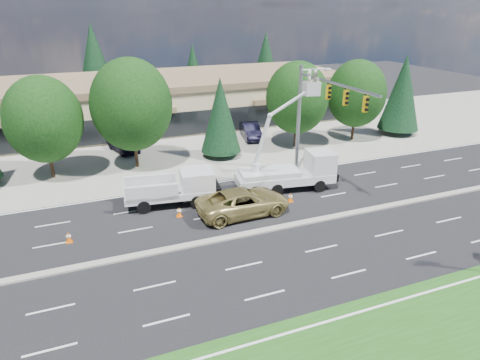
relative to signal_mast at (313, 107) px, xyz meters
name	(u,v)px	position (x,y,z in m)	size (l,w,h in m)	color
ground	(225,239)	(-10.03, -7.04, -6.06)	(140.00, 140.00, 0.00)	black
concrete_apron	(159,147)	(-10.03, 12.96, -6.05)	(140.00, 22.00, 0.01)	gray
road_median	(225,238)	(-10.03, -7.04, -6.00)	(120.00, 0.55, 0.12)	gray
strip_mall	(141,101)	(-10.03, 22.93, -3.23)	(50.40, 15.40, 5.50)	tan
tree_front_c	(44,120)	(-20.03, 7.96, -1.07)	(6.14, 6.14, 8.52)	#332114
tree_front_d	(131,105)	(-13.03, 7.96, -0.44)	(6.92, 6.92, 9.59)	#332114
tree_front_e	(221,115)	(-5.03, 7.96, -2.03)	(3.81, 3.81, 7.51)	#332114
tree_front_f	(297,98)	(2.97, 7.96, -1.03)	(6.19, 6.19, 8.59)	#332114
tree_front_g	(357,94)	(9.97, 7.96, -1.12)	(6.08, 6.08, 8.43)	#332114
tree_front_h	(402,92)	(15.97, 7.96, -1.39)	(4.42, 4.42, 8.70)	#332114
tree_back_b	(95,62)	(-14.03, 34.96, 0.06)	(5.78, 5.78, 11.39)	#332114
tree_back_c	(193,70)	(-0.03, 34.96, -1.70)	(4.12, 4.12, 8.12)	#332114
tree_back_d	(265,61)	(11.97, 34.96, -0.85)	(4.92, 4.92, 9.70)	#332114
signal_mast	(313,107)	(0.00, 0.00, 0.00)	(2.76, 10.16, 9.00)	gray
utility_pickup	(176,191)	(-11.56, -0.91, -5.05)	(6.64, 3.20, 2.45)	silver
bucket_truck	(293,165)	(-2.38, -1.56, -4.11)	(7.94, 3.47, 9.18)	silver
traffic_cone_a	(69,237)	(-19.05, -3.87, -5.72)	(0.40, 0.40, 0.70)	#F76307
traffic_cone_b	(179,212)	(-11.91, -2.99, -5.72)	(0.40, 0.40, 0.70)	#F76307
traffic_cone_c	(212,211)	(-9.72, -3.66, -5.72)	(0.40, 0.40, 0.70)	#F76307
traffic_cone_d	(290,197)	(-3.67, -3.67, -5.72)	(0.40, 0.40, 0.70)	#F76307
minivan	(243,202)	(-7.65, -4.24, -5.15)	(3.00, 6.50, 1.81)	tan
parked_car_west	(123,144)	(-13.59, 12.81, -5.26)	(1.89, 4.70, 1.60)	black
parked_car_east	(251,131)	(-0.07, 12.40, -5.23)	(1.74, 5.00, 1.65)	black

